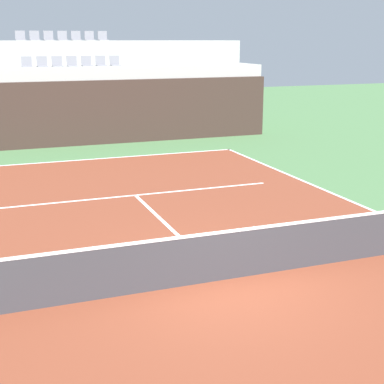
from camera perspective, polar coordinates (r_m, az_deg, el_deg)
The scene contains 11 objects.
ground_plane at distance 10.85m, azimuth 3.28°, elevation -8.76°, with size 80.00×80.00×0.00m, color #477042.
court_surface at distance 10.85m, azimuth 3.28°, elevation -8.73°, with size 11.00×24.00×0.01m, color brown.
baseline_far at distance 21.84m, azimuth -9.48°, elevation 3.28°, with size 11.00×0.10×0.00m, color white.
service_line_far at distance 16.57m, azimuth -5.68°, elevation -0.32°, with size 8.26×0.10×0.00m, color white.
centre_service_line at distance 13.63m, azimuth -2.16°, elevation -3.64°, with size 0.10×6.40×0.00m, color white.
back_wall at distance 24.70m, azimuth -11.08°, elevation 7.70°, with size 17.08×0.30×2.70m, color #33231E.
stands_tier_lower at distance 25.99m, azimuth -11.63°, elevation 8.61°, with size 17.08×2.40×3.23m, color #9E9E99.
stands_tier_upper at distance 28.31m, azimuth -12.48°, elevation 10.16°, with size 17.08×2.40×4.31m, color #9E9E99.
seating_row_lower at distance 25.96m, azimuth -11.87°, elevation 12.45°, with size 4.25×0.44×0.44m.
seating_row_upper at distance 28.32m, azimuth -12.78°, elevation 14.77°, with size 4.25×0.44×0.44m.
tennis_net at distance 10.65m, azimuth 3.32°, elevation -6.25°, with size 11.08×0.08×1.07m.
Camera 1 is at (-4.06, -9.06, 4.36)m, focal length 53.47 mm.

